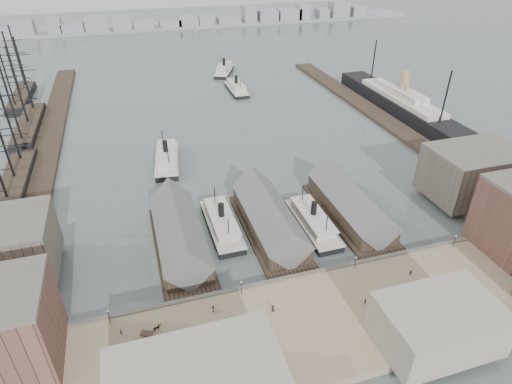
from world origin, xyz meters
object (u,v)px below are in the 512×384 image
object	(u,v)px
horse_cart_center	(232,322)
horse_cart_right	(434,303)
horse_cart_left	(155,329)
ferry_docked_west	(222,223)
ocean_steamer	(401,103)

from	to	relation	value
horse_cart_center	horse_cart_right	xyz separation A→B (m)	(45.97, -8.08, -0.03)
horse_cart_left	horse_cart_center	bearing A→B (deg)	-75.17
horse_cart_left	horse_cart_right	size ratio (longest dim) A/B	1.03
horse_cart_right	ferry_docked_west	bearing A→B (deg)	38.39
horse_cart_center	ferry_docked_west	bearing A→B (deg)	-20.46
ferry_docked_west	horse_cart_left	bearing A→B (deg)	-123.54
horse_cart_left	horse_cart_right	xyz separation A→B (m)	(62.27, -11.11, -0.01)
ocean_steamer	horse_cart_right	world-z (taller)	ocean_steamer
ocean_steamer	horse_cart_right	size ratio (longest dim) A/B	21.09
horse_cart_left	ocean_steamer	bearing A→B (deg)	-25.82
ferry_docked_west	horse_cart_center	distance (m)	38.12
horse_cart_left	horse_cart_center	world-z (taller)	horse_cart_center
ferry_docked_west	horse_cart_left	xyz separation A→B (m)	(-22.88, -34.51, 0.57)
ferry_docked_west	horse_cart_right	world-z (taller)	ferry_docked_west
ocean_steamer	horse_cart_center	distance (m)	153.81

